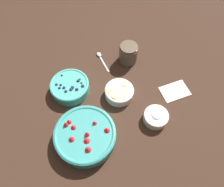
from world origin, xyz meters
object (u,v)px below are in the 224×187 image
Objects in this scene: bowl_blueberries at (70,86)px; jar_chocolate at (128,54)px; bowl_strawberries at (85,135)px; bowl_cream at (156,117)px; bowl_bananas at (119,92)px.

bowl_blueberries is 0.33m from jar_chocolate.
bowl_cream is at bearing -13.72° from bowl_strawberries.
bowl_blueberries is at bearing 128.36° from bowl_cream.
bowl_strawberries is at bearing 166.28° from bowl_cream.
bowl_bananas and bowl_cream have the same top height.
bowl_bananas is 0.20m from bowl_cream.
bowl_strawberries is at bearing -144.22° from jar_chocolate.
bowl_strawberries is 2.51× the size of jar_chocolate.
jar_chocolate reaches higher than bowl_cream.
bowl_bananas is 1.32× the size of jar_chocolate.
jar_chocolate reaches higher than bowl_bananas.
bowl_blueberries reaches higher than bowl_bananas.
bowl_strawberries is 0.25m from bowl_bananas.
bowl_strawberries is 1.90× the size of bowl_bananas.
bowl_bananas is 0.22m from jar_chocolate.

